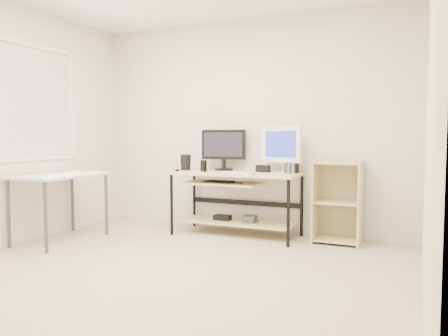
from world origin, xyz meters
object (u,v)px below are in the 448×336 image
desk (234,190)px  side_table (60,181)px  shelf_unit (338,201)px  audio_controller (204,166)px  black_monitor (224,147)px  white_imac (281,145)px

desk → side_table: size_ratio=1.50×
desk → side_table: (-1.65, -1.06, 0.13)m
shelf_unit → audio_controller: shelf_unit is taller
shelf_unit → desk: bearing=-172.2°
black_monitor → audio_controller: 0.38m
desk → side_table: 1.97m
side_table → shelf_unit: bearing=23.3°
shelf_unit → black_monitor: size_ratio=1.65×
desk → black_monitor: black_monitor is taller
desk → shelf_unit: 1.19m
side_table → black_monitor: size_ratio=1.83×
shelf_unit → black_monitor: bearing=178.7°
black_monitor → audio_controller: size_ratio=4.00×
side_table → white_imac: bearing=29.9°
black_monitor → white_imac: white_imac is taller
side_table → audio_controller: (1.29, 0.97, 0.15)m
black_monitor → side_table: bearing=-150.3°
shelf_unit → audio_controller: (-1.54, -0.25, 0.37)m
black_monitor → white_imac: size_ratio=1.01×
shelf_unit → white_imac: bearing=178.2°
side_table → shelf_unit: shelf_unit is taller
side_table → shelf_unit: 3.09m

